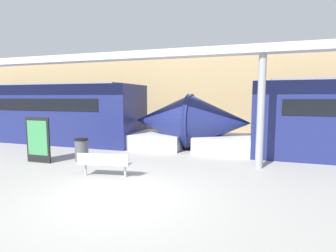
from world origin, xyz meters
TOP-DOWN VIEW (x-y plane):
  - ground_plane at (0.00, 0.00)m, footprint 60.00×60.00m
  - station_wall at (0.00, 10.29)m, footprint 56.00×0.20m
  - train_right at (-9.68, 6.46)m, footprint 19.98×2.93m
  - bench_near at (-1.23, 1.29)m, footprint 1.67×0.69m
  - trash_bin at (-3.19, 2.88)m, footprint 0.53×0.53m
  - poster_board at (-4.57, 2.15)m, footprint 1.05×0.07m
  - support_column_near at (3.37, 3.86)m, footprint 0.26×0.26m
  - canopy_beam at (3.37, 3.86)m, footprint 28.00×0.60m

SIDE VIEW (x-z plane):
  - ground_plane at x=0.00m, z-range 0.00..0.00m
  - trash_bin at x=-3.19m, z-range 0.00..0.87m
  - bench_near at x=-1.23m, z-range 0.09..0.85m
  - poster_board at x=-4.57m, z-range 0.01..1.73m
  - train_right at x=-9.68m, z-range -0.08..3.12m
  - support_column_near at x=3.37m, z-range 0.00..3.93m
  - station_wall at x=0.00m, z-range 0.00..5.00m
  - canopy_beam at x=3.37m, z-range 3.93..4.21m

